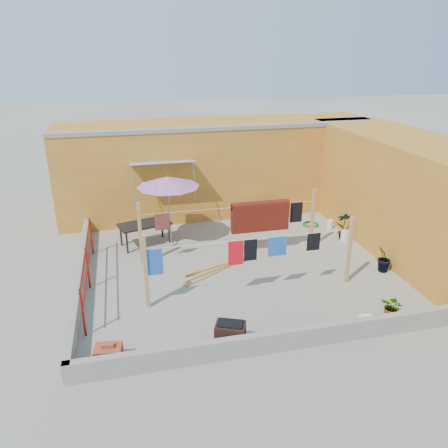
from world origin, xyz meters
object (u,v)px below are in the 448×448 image
at_px(brazier, 230,334).
at_px(water_jug_a, 330,224).
at_px(outdoor_table, 145,225).
at_px(green_hose, 311,224).
at_px(water_jug_b, 345,236).
at_px(brick_stack, 109,355).
at_px(patio_umbrella, 168,182).
at_px(white_basin, 369,322).
at_px(plant_back_a, 273,209).

bearing_deg(brazier, water_jug_a, 47.75).
relative_size(outdoor_table, green_hose, 2.96).
relative_size(brazier, water_jug_b, 1.83).
height_order(brick_stack, water_jug_a, brick_stack).
bearing_deg(water_jug_b, outdoor_table, 169.32).
relative_size(brazier, green_hose, 1.25).
bearing_deg(water_jug_a, patio_umbrella, -179.57).
bearing_deg(patio_umbrella, brazier, -83.75).
bearing_deg(outdoor_table, green_hose, 3.04).
bearing_deg(patio_umbrella, brick_stack, -109.36).
height_order(water_jug_a, water_jug_b, water_jug_b).
distance_m(outdoor_table, white_basin, 6.91).
bearing_deg(water_jug_a, water_jug_b, -90.51).
distance_m(patio_umbrella, water_jug_a, 5.57).
xyz_separation_m(outdoor_table, white_basin, (4.42, -5.27, -0.59)).
relative_size(outdoor_table, plant_back_a, 2.24).
bearing_deg(brazier, outdoor_table, 104.02).
bearing_deg(green_hose, brazier, -127.04).
distance_m(outdoor_table, brick_stack, 5.39).
bearing_deg(brick_stack, outdoor_table, 78.75).
relative_size(white_basin, water_jug_a, 1.68).
bearing_deg(water_jug_b, water_jug_a, 89.49).
bearing_deg(white_basin, water_jug_b, 69.05).
bearing_deg(plant_back_a, water_jug_b, -55.38).
xyz_separation_m(brazier, green_hose, (4.20, 5.57, -0.22)).
height_order(patio_umbrella, green_hose, patio_umbrella).
bearing_deg(white_basin, patio_umbrella, 125.55).
relative_size(water_jug_b, plant_back_a, 0.52).
bearing_deg(white_basin, brick_stack, 180.00).
bearing_deg(green_hose, white_basin, -101.12).
bearing_deg(brick_stack, water_jug_b, 30.39).
relative_size(brick_stack, water_jug_a, 1.70).
relative_size(green_hose, plant_back_a, 0.76).
height_order(outdoor_table, green_hose, outdoor_table).
height_order(brazier, water_jug_b, brazier).
xyz_separation_m(brazier, plant_back_a, (3.13, 6.40, 0.11)).
xyz_separation_m(patio_umbrella, plant_back_a, (3.69, 1.27, -1.60)).
bearing_deg(brick_stack, brazier, 0.00).
bearing_deg(outdoor_table, patio_umbrella, -10.40).
bearing_deg(water_jug_b, green_hose, 109.01).
bearing_deg(brick_stack, plant_back_a, 49.35).
height_order(patio_umbrella, outdoor_table, patio_umbrella).
distance_m(water_jug_a, water_jug_b, 1.03).
distance_m(white_basin, water_jug_a, 5.41).
relative_size(water_jug_a, plant_back_a, 0.44).
relative_size(brazier, white_basin, 1.29).
bearing_deg(white_basin, outdoor_table, 129.99).
distance_m(brazier, green_hose, 6.98).
bearing_deg(plant_back_a, brazier, -116.06).
height_order(outdoor_table, white_basin, outdoor_table).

